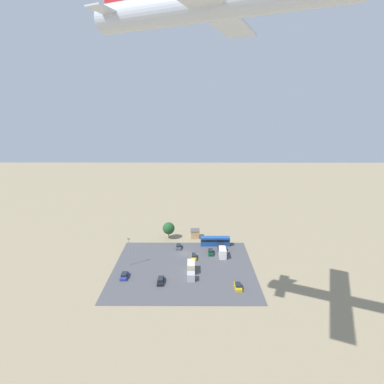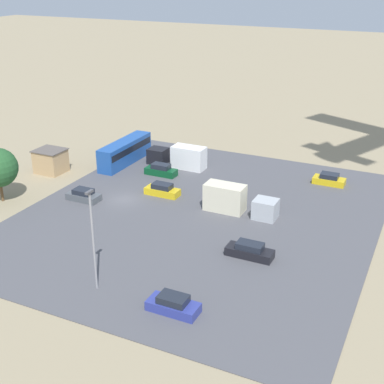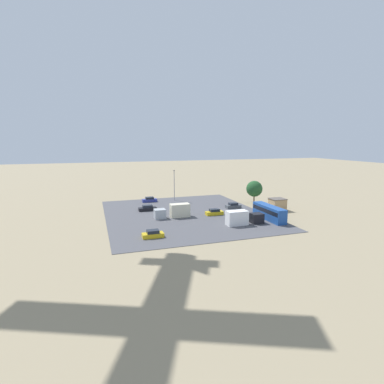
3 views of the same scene
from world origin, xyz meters
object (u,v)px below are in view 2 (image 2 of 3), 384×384
parked_car_3 (84,196)px  parked_car_5 (250,251)px  parked_car_0 (329,180)px  parked_car_2 (161,170)px  parked_truck_0 (236,201)px  parked_car_1 (162,190)px  parked_car_4 (173,305)px  parked_truck_1 (180,157)px  bus (125,151)px  shed_building (51,161)px

parked_car_3 → parked_car_5: parked_car_5 is taller
parked_car_0 → parked_car_2: bearing=-72.9°
parked_car_5 → parked_truck_0: parked_truck_0 is taller
parked_car_1 → parked_car_4: parked_car_1 is taller
parked_car_0 → parked_truck_1: 21.07m
parked_car_4 → parked_car_5: parked_car_5 is taller
parked_car_1 → parked_truck_0: parked_truck_0 is taller
parked_truck_0 → bus: bearing=-113.4°
parked_car_3 → parked_truck_0: bearing=104.7°
parked_car_2 → parked_car_4: bearing=30.4°
bus → parked_car_4: (29.61, 23.26, -1.17)m
shed_building → parked_truck_0: (1.45, 28.41, -0.09)m
bus → parked_car_0: bus is taller
parked_car_0 → parked_car_3: (18.45, -26.33, -0.00)m
parked_car_1 → parked_car_0: bearing=-55.0°
bus → parked_car_1: 13.49m
bus → parked_car_2: size_ratio=2.48×
parked_car_0 → parked_truck_1: bearing=-82.8°
parked_car_5 → parked_car_4: bearing=166.8°
parked_car_2 → parked_car_3: size_ratio=1.07×
parked_car_4 → parked_car_5: size_ratio=0.94×
shed_building → parked_car_5: size_ratio=0.85×
parked_car_4 → parked_truck_0: bearing=-173.5°
parked_car_1 → parked_truck_0: 10.36m
parked_car_1 → parked_car_5: parked_car_1 is taller
parked_car_0 → parked_car_1: bearing=-55.0°
parked_car_1 → parked_car_3: size_ratio=1.06×
parked_car_0 → parked_car_1: size_ratio=0.94×
shed_building → parked_car_2: 15.63m
parked_car_4 → parked_truck_1: parked_truck_1 is taller
shed_building → parked_car_0: (-12.20, 36.41, -0.96)m
parked_car_4 → bus: bearing=-141.8°
bus → parked_car_2: bus is taller
parked_car_1 → parked_car_3: bearing=125.1°
parked_car_5 → parked_truck_1: (-20.09, -17.89, 0.84)m
bus → parked_car_3: 14.15m
parked_car_3 → parked_car_4: bearing=52.7°
parked_car_4 → parked_car_2: bearing=-149.6°
parked_car_5 → shed_building: bearing=72.5°
shed_building → parked_car_1: size_ratio=0.90×
parked_truck_0 → parked_car_2: bearing=-116.7°
parked_car_5 → parked_truck_0: bearing=28.8°
parked_car_0 → parked_car_4: (34.19, -5.66, 0.02)m
parked_car_2 → parked_car_3: 12.58m
parked_car_4 → parked_truck_1: (-31.54, -15.22, 0.84)m
parked_car_2 → parked_car_4: (27.48, 16.14, -0.04)m
bus → parked_car_5: 31.68m
bus → parked_truck_1: bearing=13.5°
parked_car_3 → parked_car_4: 25.98m
bus → parked_car_5: bearing=-35.0°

